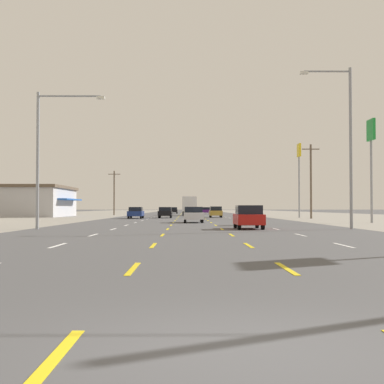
% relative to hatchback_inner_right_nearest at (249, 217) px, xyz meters
% --- Properties ---
extents(ground_plane, '(572.00, 572.00, 0.00)m').
position_rel_hatchback_inner_right_nearest_xyz_m(ground_plane, '(-3.53, 36.09, -0.78)').
color(ground_plane, '#4C4C4F').
extents(lot_apron_left, '(28.00, 440.00, 0.01)m').
position_rel_hatchback_inner_right_nearest_xyz_m(lot_apron_left, '(-28.28, 36.09, -0.78)').
color(lot_apron_left, gray).
rests_on(lot_apron_left, ground).
extents(lot_apron_right, '(28.00, 440.00, 0.01)m').
position_rel_hatchback_inner_right_nearest_xyz_m(lot_apron_right, '(21.22, 36.09, -0.78)').
color(lot_apron_right, gray).
rests_on(lot_apron_right, ground).
extents(lane_markings, '(10.64, 227.60, 0.01)m').
position_rel_hatchback_inner_right_nearest_xyz_m(lane_markings, '(-3.53, 74.59, -0.78)').
color(lane_markings, white).
rests_on(lane_markings, ground).
extents(signal_span_wire, '(27.11, 0.52, 9.76)m').
position_rel_hatchback_inner_right_nearest_xyz_m(signal_span_wire, '(-3.94, -22.22, 4.86)').
color(signal_span_wire, brown).
rests_on(signal_span_wire, ground).
extents(hatchback_inner_right_nearest, '(1.72, 3.90, 1.54)m').
position_rel_hatchback_inner_right_nearest_xyz_m(hatchback_inner_right_nearest, '(0.00, 0.00, 0.00)').
color(hatchback_inner_right_nearest, red).
rests_on(hatchback_inner_right_nearest, ground).
extents(sedan_center_turn_near, '(1.80, 4.50, 1.46)m').
position_rel_hatchback_inner_right_nearest_xyz_m(sedan_center_turn_near, '(-3.41, 14.90, -0.03)').
color(sedan_center_turn_near, silver).
rests_on(sedan_center_turn_near, ground).
extents(sedan_far_left_mid, '(1.80, 4.50, 1.46)m').
position_rel_hatchback_inner_right_nearest_xyz_m(sedan_far_left_mid, '(-10.49, 33.32, -0.03)').
color(sedan_far_left_mid, navy).
rests_on(sedan_far_left_mid, ground).
extents(sedan_inner_left_midfar, '(1.80, 4.50, 1.46)m').
position_rel_hatchback_inner_right_nearest_xyz_m(sedan_inner_left_midfar, '(-6.93, 37.57, -0.03)').
color(sedan_inner_left_midfar, black).
rests_on(sedan_inner_left_midfar, ground).
extents(hatchback_inner_right_far, '(1.72, 3.90, 1.54)m').
position_rel_hatchback_inner_right_nearest_xyz_m(hatchback_inner_right_far, '(0.02, 40.20, 0.00)').
color(hatchback_inner_right_far, '#B28C33').
rests_on(hatchback_inner_right_far, ground).
extents(box_truck_center_turn_farther, '(2.40, 7.20, 3.23)m').
position_rel_hatchback_inner_right_nearest_xyz_m(box_truck_center_turn_farther, '(-3.56, 57.45, 1.05)').
color(box_truck_center_turn_farther, silver).
rests_on(box_truck_center_turn_farther, ground).
extents(sedan_inner_right_farthest, '(1.80, 4.50, 1.46)m').
position_rel_hatchback_inner_right_nearest_xyz_m(sedan_inner_right_farthest, '(0.15, 80.76, -0.03)').
color(sedan_inner_right_farthest, '#4C196B').
rests_on(sedan_inner_right_farthest, ground).
extents(sedan_inner_left_distant_a, '(1.80, 4.50, 1.46)m').
position_rel_hatchback_inner_right_nearest_xyz_m(sedan_inner_left_distant_a, '(-7.03, 88.64, -0.03)').
color(sedan_inner_left_distant_a, black).
rests_on(sedan_inner_left_distant_a, ground).
extents(storefront_left_row_2, '(15.22, 16.60, 4.71)m').
position_rel_hatchback_inner_right_nearest_xyz_m(storefront_left_row_2, '(-29.52, 48.64, 1.59)').
color(storefront_left_row_2, '#B2B2B7').
rests_on(storefront_left_row_2, ground).
extents(pole_sign_right_row_1, '(0.24, 1.79, 9.47)m').
position_rel_hatchback_inner_right_nearest_xyz_m(pole_sign_right_row_1, '(12.81, 13.72, 6.27)').
color(pole_sign_right_row_1, gray).
rests_on(pole_sign_right_row_1, ground).
extents(pole_sign_right_row_2, '(0.24, 1.71, 10.17)m').
position_rel_hatchback_inner_right_nearest_xyz_m(pole_sign_right_row_2, '(11.41, 38.57, 6.68)').
color(pole_sign_right_row_2, gray).
rests_on(pole_sign_right_row_2, ground).
extents(streetlight_left_row_0, '(4.41, 0.26, 8.87)m').
position_rel_hatchback_inner_right_nearest_xyz_m(streetlight_left_row_0, '(-13.18, -0.40, 4.44)').
color(streetlight_left_row_0, gray).
rests_on(streetlight_left_row_0, ground).
extents(streetlight_right_row_0, '(3.38, 0.26, 10.53)m').
position_rel_hatchback_inner_right_nearest_xyz_m(streetlight_right_row_0, '(6.34, -0.40, 5.17)').
color(streetlight_right_row_0, gray).
rests_on(streetlight_right_row_0, ground).
extents(utility_pole_right_row_1, '(2.20, 0.26, 9.42)m').
position_rel_hatchback_inner_right_nearest_xyz_m(utility_pole_right_row_1, '(11.74, 32.97, 4.12)').
color(utility_pole_right_row_1, brown).
rests_on(utility_pole_right_row_1, ground).
extents(utility_pole_left_row_2, '(2.20, 0.26, 8.08)m').
position_rel_hatchback_inner_right_nearest_xyz_m(utility_pole_left_row_2, '(-17.26, 63.22, 3.45)').
color(utility_pole_left_row_2, brown).
rests_on(utility_pole_left_row_2, ground).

